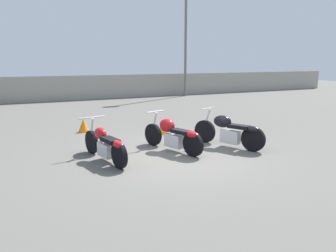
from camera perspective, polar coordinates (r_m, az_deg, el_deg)
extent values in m
plane|color=#5B5954|center=(8.08, 1.90, -5.31)|extent=(60.00, 60.00, 0.00)
cube|color=#9E998E|center=(20.21, -15.30, 6.42)|extent=(40.00, 0.04, 1.45)
cylinder|color=slate|center=(21.89, 3.09, 15.26)|extent=(0.16, 0.16, 7.63)
cylinder|color=black|center=(8.49, -13.17, -2.72)|extent=(0.21, 0.60, 0.59)
cylinder|color=black|center=(7.21, -8.49, -5.05)|extent=(0.21, 0.60, 0.59)
cube|color=silver|center=(7.79, -10.79, -4.12)|extent=(0.30, 0.56, 0.32)
ellipsoid|color=red|center=(7.92, -11.67, -1.27)|extent=(0.32, 0.48, 0.28)
cube|color=black|center=(7.50, -10.03, -2.47)|extent=(0.35, 0.62, 0.10)
ellipsoid|color=red|center=(7.19, -8.74, -3.16)|extent=(0.28, 0.47, 0.16)
cylinder|color=silver|center=(8.27, -13.10, 1.47)|extent=(0.67, 0.16, 0.04)
cylinder|color=silver|center=(8.38, -13.14, -0.65)|extent=(0.10, 0.25, 0.63)
cylinder|color=silver|center=(7.73, -9.49, -4.65)|extent=(0.18, 0.59, 0.07)
cylinder|color=black|center=(9.06, -2.61, -1.50)|extent=(0.28, 0.61, 0.61)
cylinder|color=black|center=(8.02, 4.38, -3.22)|extent=(0.28, 0.61, 0.61)
cube|color=silver|center=(8.48, 1.02, -2.59)|extent=(0.35, 0.57, 0.33)
ellipsoid|color=#AD1419|center=(8.57, -0.15, 0.10)|extent=(0.44, 0.56, 0.35)
cube|color=black|center=(8.24, 2.26, -1.01)|extent=(0.40, 0.59, 0.10)
ellipsoid|color=#AD1419|center=(7.99, 4.14, -1.47)|extent=(0.33, 0.48, 0.16)
cylinder|color=silver|center=(8.86, -2.22, 2.52)|extent=(0.57, 0.21, 0.04)
cylinder|color=silver|center=(8.95, -2.41, 0.49)|extent=(0.12, 0.25, 0.64)
cylinder|color=silver|center=(8.47, 2.31, -3.03)|extent=(0.29, 0.70, 0.07)
cylinder|color=black|center=(9.41, 6.43, -0.94)|extent=(0.36, 0.63, 0.65)
cylinder|color=black|center=(8.71, 14.60, -2.24)|extent=(0.36, 0.63, 0.65)
cube|color=silver|center=(9.01, 10.76, -1.83)|extent=(0.41, 0.57, 0.36)
ellipsoid|color=black|center=(9.05, 9.46, 0.80)|extent=(0.48, 0.60, 0.33)
cube|color=black|center=(8.83, 12.26, -0.12)|extent=(0.46, 0.62, 0.10)
ellipsoid|color=black|center=(8.68, 14.39, -0.52)|extent=(0.37, 0.48, 0.16)
cylinder|color=silver|center=(9.24, 7.04, 3.07)|extent=(0.56, 0.29, 0.04)
cylinder|color=silver|center=(9.32, 6.73, 1.05)|extent=(0.15, 0.25, 0.66)
cylinder|color=silver|center=(9.06, 11.93, -2.23)|extent=(0.31, 0.56, 0.07)
cone|color=orange|center=(11.11, -14.49, 0.11)|extent=(0.36, 0.36, 0.44)
cone|color=orange|center=(10.42, -0.89, -0.16)|extent=(0.29, 0.29, 0.47)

